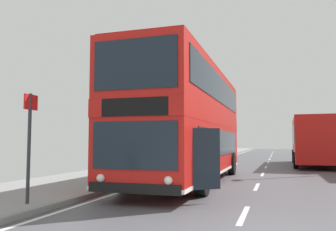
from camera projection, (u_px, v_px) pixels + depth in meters
double_decker_bus_main at (189, 123)px, 13.45m from camera, size 3.22×11.01×4.36m
background_bus_far_lane at (314, 140)px, 22.51m from camera, size 2.90×9.75×3.02m
bus_stop_sign_near at (29, 135)px, 8.03m from camera, size 0.08×0.44×2.55m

